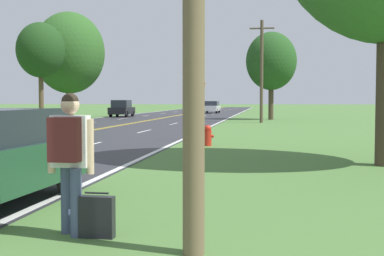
% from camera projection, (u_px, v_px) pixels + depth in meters
% --- Properties ---
extents(hitchhiker_person, '(0.60, 0.44, 1.78)m').
position_uv_depth(hitchhiker_person, '(69.00, 149.00, 6.60)').
color(hitchhiker_person, '#475175').
rests_on(hitchhiker_person, ground).
extents(suitcase, '(0.43, 0.16, 0.57)m').
position_uv_depth(suitcase, '(97.00, 217.00, 6.55)').
color(suitcase, black).
rests_on(suitcase, ground).
extents(fire_hydrant, '(0.44, 0.28, 0.77)m').
position_uv_depth(fire_hydrant, '(208.00, 135.00, 19.60)').
color(fire_hydrant, red).
rests_on(fire_hydrant, ground).
extents(traffic_sign, '(0.60, 0.10, 2.64)m').
position_uv_depth(traffic_sign, '(198.00, 92.00, 21.72)').
color(traffic_sign, gray).
rests_on(traffic_sign, ground).
extents(utility_pole_midground, '(1.80, 0.24, 7.51)m').
position_uv_depth(utility_pole_midground, '(262.00, 70.00, 39.17)').
color(utility_pole_midground, brown).
rests_on(utility_pole_midground, ground).
extents(utility_pole_far, '(1.80, 0.24, 8.32)m').
position_uv_depth(utility_pole_far, '(262.00, 81.00, 72.74)').
color(utility_pole_far, brown).
rests_on(utility_pole_far, ground).
extents(tree_left_verge, '(7.06, 7.06, 10.45)m').
position_uv_depth(tree_left_verge, '(69.00, 53.00, 53.33)').
color(tree_left_verge, brown).
rests_on(tree_left_verge, ground).
extents(tree_behind_sign, '(4.18, 4.18, 8.44)m').
position_uv_depth(tree_behind_sign, '(41.00, 50.00, 46.50)').
color(tree_behind_sign, brown).
rests_on(tree_behind_sign, ground).
extents(tree_mid_treeline, '(4.29, 4.29, 7.45)m').
position_uv_depth(tree_mid_treeline, '(271.00, 61.00, 45.32)').
color(tree_mid_treeline, '#473828').
rests_on(tree_mid_treeline, ground).
extents(car_black_sedan_approaching, '(1.84, 3.93, 1.66)m').
position_uv_depth(car_black_sedan_approaching, '(122.00, 109.00, 52.88)').
color(car_black_sedan_approaching, black).
rests_on(car_black_sedan_approaching, ground).
extents(car_silver_sedan_mid_near, '(1.91, 4.93, 1.53)m').
position_uv_depth(car_silver_sedan_mid_near, '(212.00, 107.00, 67.81)').
color(car_silver_sedan_mid_near, black).
rests_on(car_silver_sedan_mid_near, ground).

